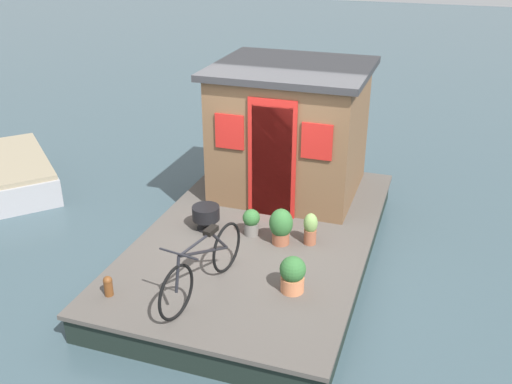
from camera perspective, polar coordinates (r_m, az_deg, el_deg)
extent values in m
plane|color=#384C54|center=(8.53, 0.43, -6.30)|extent=(60.00, 60.00, 0.00)
cube|color=#4C4742|center=(8.33, 0.44, -3.99)|extent=(5.21, 3.12, 0.06)
cube|color=black|center=(8.44, 0.44, -5.25)|extent=(5.11, 3.05, 0.36)
cube|color=brown|center=(9.24, 3.40, 5.83)|extent=(1.94, 2.16, 1.95)
cube|color=#28282B|center=(8.95, 3.57, 12.05)|extent=(2.14, 2.36, 0.10)
cube|color=maroon|center=(8.39, 1.57, 2.91)|extent=(0.04, 0.60, 1.70)
cube|color=red|center=(8.37, 1.56, 3.21)|extent=(0.03, 0.72, 1.80)
cube|color=red|center=(8.10, 6.00, 4.96)|extent=(0.03, 0.44, 0.52)
cube|color=red|center=(8.45, -2.62, 5.95)|extent=(0.03, 0.44, 0.52)
torus|color=black|center=(6.52, -7.84, -9.75)|extent=(0.65, 0.14, 0.65)
torus|color=black|center=(7.28, -2.90, -5.47)|extent=(0.65, 0.14, 0.65)
cylinder|color=black|center=(6.81, -5.09, -5.86)|extent=(1.01, 0.20, 0.45)
cylinder|color=black|center=(6.59, -5.97, -5.11)|extent=(0.65, 0.14, 0.06)
cylinder|color=black|center=(7.05, -3.65, -4.76)|extent=(0.38, 0.10, 0.41)
cylinder|color=black|center=(6.43, -7.73, -8.04)|extent=(0.13, 0.06, 0.42)
cube|color=black|center=(6.82, -4.47, -3.79)|extent=(0.21, 0.13, 0.06)
cylinder|color=black|center=(6.34, -7.62, -6.06)|extent=(0.10, 0.50, 0.02)
cylinder|color=#C6754C|center=(7.01, 3.59, -9.01)|extent=(0.28, 0.28, 0.19)
sphere|color=#2D602D|center=(6.90, 3.64, -7.59)|extent=(0.32, 0.32, 0.32)
cylinder|color=#935138|center=(7.98, 5.34, -4.38)|extent=(0.17, 0.17, 0.21)
ellipsoid|color=#70934C|center=(7.88, 5.40, -3.07)|extent=(0.19, 0.19, 0.29)
cylinder|color=slate|center=(8.18, -0.46, -3.63)|extent=(0.20, 0.20, 0.18)
sphere|color=#2D602D|center=(8.09, -0.47, -2.54)|extent=(0.24, 0.24, 0.24)
cylinder|color=#935138|center=(7.97, 2.45, -4.51)|extent=(0.24, 0.24, 0.17)
ellipsoid|color=#2D602D|center=(7.86, 2.48, -3.07)|extent=(0.32, 0.32, 0.41)
cylinder|color=black|center=(8.28, -4.95, -2.06)|extent=(0.39, 0.39, 0.20)
cylinder|color=black|center=(8.36, -4.91, -3.14)|extent=(0.04, 0.04, 0.16)
cylinder|color=black|center=(8.39, -4.89, -3.54)|extent=(0.27, 0.27, 0.02)
cylinder|color=brown|center=(7.14, -14.31, -9.12)|extent=(0.11, 0.11, 0.20)
sphere|color=brown|center=(7.08, -14.39, -8.44)|extent=(0.11, 0.11, 0.11)
cube|color=#99999E|center=(11.49, -22.48, 1.68)|extent=(2.54, 2.62, 0.49)
cube|color=gray|center=(11.39, -22.71, 2.99)|extent=(2.44, 2.51, 0.08)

